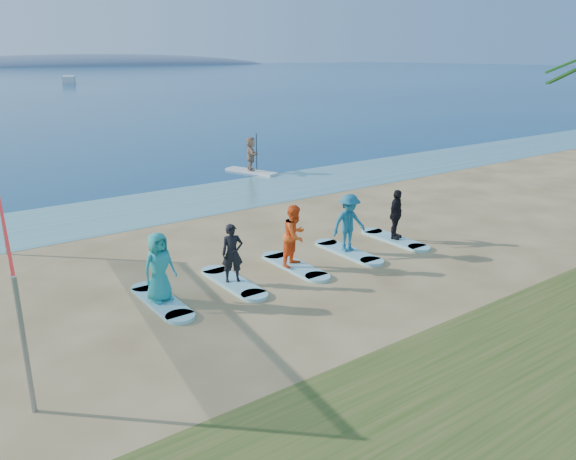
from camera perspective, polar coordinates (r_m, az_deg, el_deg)
ground at (r=14.23m, az=1.21°, el=-6.97°), size 600.00×600.00×0.00m
shallow_water at (r=22.99m, az=-14.86°, el=2.06°), size 600.00×600.00×0.00m
island_ridge at (r=326.95m, az=-18.49°, el=15.58°), size 220.00×56.00×18.00m
volleyball_net at (r=14.43m, az=-26.77°, el=-0.48°), size 1.33×9.00×2.50m
paddleboard at (r=29.30m, az=-3.76°, el=5.96°), size 1.58×3.07×0.12m
paddleboarder at (r=29.13m, az=-3.80°, el=7.74°), size 1.12×1.67×1.73m
boat_offshore_b at (r=129.18m, az=-21.34°, el=13.71°), size 4.22×6.76×1.49m
surfboard_0 at (r=14.30m, az=-12.73°, el=-7.11°), size 0.70×2.20×0.09m
student_0 at (r=13.95m, az=-12.97°, el=-3.69°), size 0.93×0.70×1.74m
surfboard_1 at (r=15.13m, az=-5.59°, el=-5.33°), size 0.70×2.20×0.09m
student_1 at (r=14.83m, az=-5.68°, el=-2.36°), size 0.67×0.56×1.57m
surfboard_2 at (r=16.19m, az=0.68°, el=-3.69°), size 0.70×2.20×0.09m
student_2 at (r=15.87m, az=0.70°, el=-0.55°), size 1.05×0.95×1.77m
surfboard_3 at (r=17.42m, az=6.11°, el=-2.23°), size 0.70×2.20×0.09m
student_3 at (r=17.13m, az=6.21°, el=0.73°), size 1.21×0.77×1.79m
surfboard_4 at (r=18.80m, az=10.77°, el=-0.96°), size 0.70×2.20×0.09m
student_4 at (r=18.55m, az=10.92°, el=1.56°), size 1.03×0.75×1.63m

